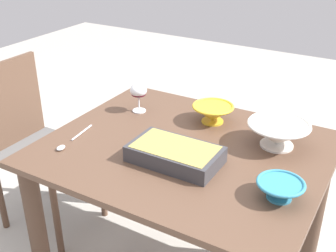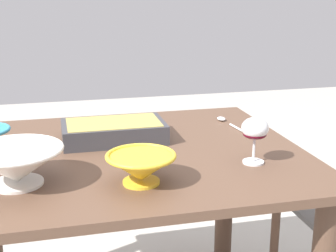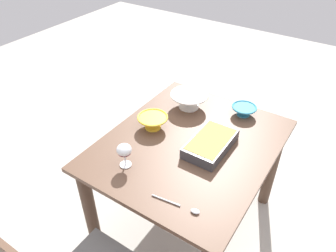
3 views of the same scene
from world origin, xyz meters
name	(u,v)px [view 1 (image 1 of 3)]	position (x,y,z in m)	size (l,w,h in m)	color
dining_table	(184,178)	(0.00, 0.00, 0.59)	(1.14, 0.94, 0.75)	brown
chair	(33,140)	(-0.94, 0.02, 0.51)	(0.46, 0.41, 0.94)	#595959
wine_glass	(139,92)	(-0.36, 0.20, 0.85)	(0.08, 0.08, 0.14)	white
casserole_dish	(175,153)	(0.02, -0.12, 0.79)	(0.35, 0.20, 0.07)	#38383D
mixing_bowl	(214,113)	(0.00, 0.27, 0.80)	(0.19, 0.19, 0.08)	yellow
small_bowl	(280,189)	(0.44, -0.15, 0.79)	(0.16, 0.16, 0.07)	teal
serving_bowl	(278,133)	(0.33, 0.20, 0.81)	(0.26, 0.26, 0.11)	white
serving_spoon	(68,142)	(-0.43, -0.22, 0.76)	(0.05, 0.25, 0.01)	silver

